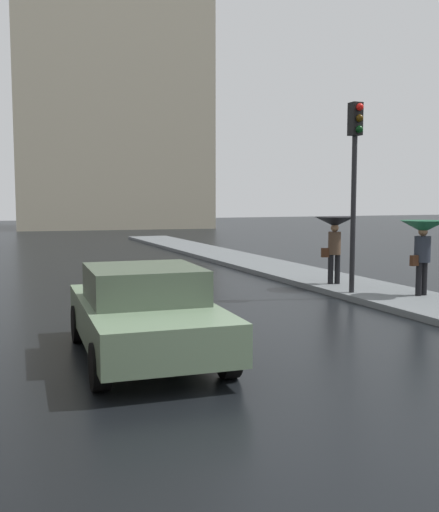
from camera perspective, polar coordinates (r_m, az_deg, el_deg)
The scene contains 5 objects.
car_green_mid_road at distance 9.09m, azimuth -7.06°, elevation -5.24°, with size 2.10×4.17×1.36m.
pedestrian_with_umbrella_near at distance 15.87m, azimuth 10.81°, elevation 2.45°, with size 1.03×1.03×1.74m.
pedestrian_with_umbrella_far at distance 14.50m, azimuth 18.63°, elevation 1.86°, with size 1.02×1.02×1.72m.
traffic_light at distance 14.50m, azimuth 12.66°, elevation 8.64°, with size 0.26×0.39×4.42m.
distant_tower at distance 49.23m, azimuth -10.17°, elevation 17.76°, with size 14.97×9.84×25.62m.
Camera 1 is at (-3.83, -3.70, 2.40)m, focal length 42.39 mm.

